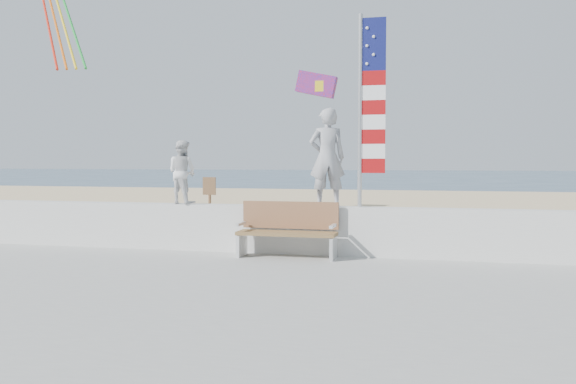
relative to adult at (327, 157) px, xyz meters
name	(u,v)px	position (x,y,z in m)	size (l,w,h in m)	color
ground	(249,283)	(-0.90, -2.00, -1.99)	(220.00, 220.00, 0.00)	#304A61
sand	(338,223)	(-0.90, 7.00, -1.95)	(90.00, 40.00, 0.08)	beige
boardwalk	(121,351)	(-0.90, -6.00, -1.86)	(50.00, 12.40, 0.10)	#A5A6A0
seawall	(280,229)	(-0.90, 0.00, -1.36)	(30.00, 0.35, 0.90)	silver
adult	(327,157)	(0.00, 0.00, 0.00)	(0.66, 0.44, 1.82)	#9B9BA0
child	(182,172)	(-2.90, 0.00, -0.28)	(0.61, 0.47, 1.25)	silver
bench	(288,229)	(-0.64, -0.45, -1.30)	(1.80, 0.57, 1.00)	olive
flag	(367,102)	(0.73, 0.00, 1.00)	(0.50, 0.08, 3.50)	silver
parafoil_kite	(318,85)	(-0.48, 1.52, 1.53)	(0.89, 0.25, 0.61)	red
sign	(210,202)	(-3.24, 2.37, -1.04)	(0.32, 0.07, 1.46)	#866040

